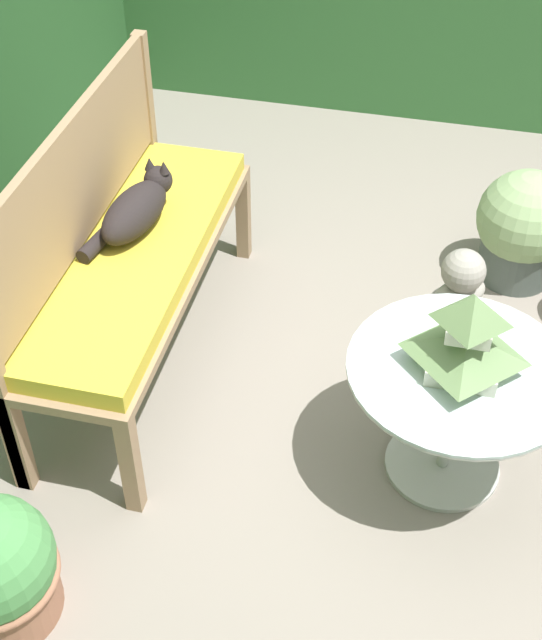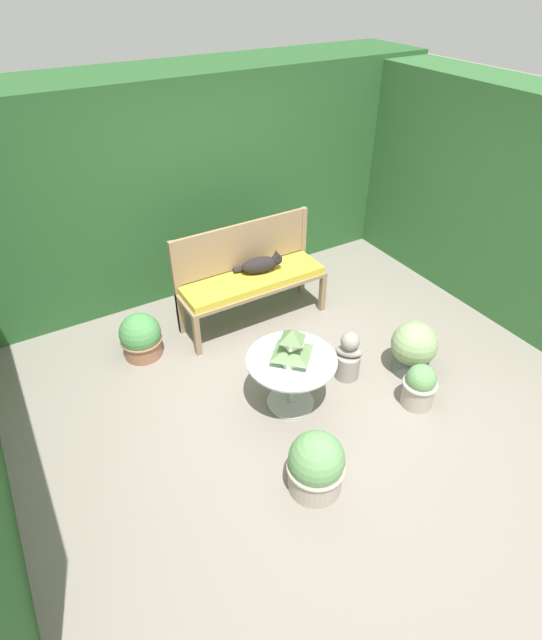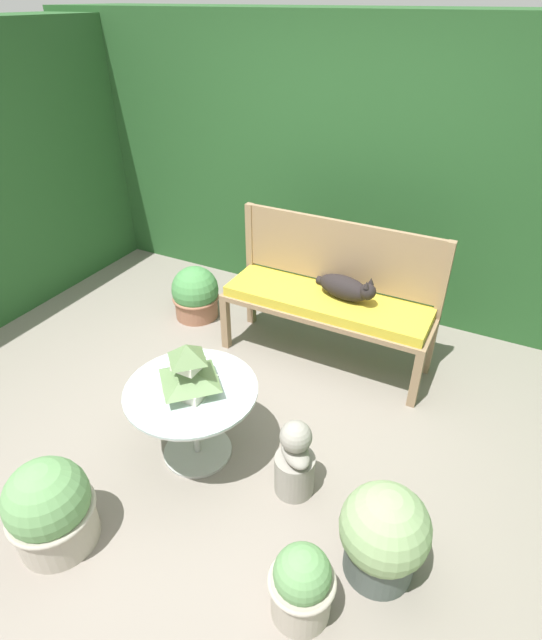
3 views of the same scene
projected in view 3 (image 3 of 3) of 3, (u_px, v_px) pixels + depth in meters
name	position (u px, v px, depth m)	size (l,w,h in m)	color
ground	(238.00, 431.00, 3.36)	(30.00, 30.00, 0.00)	gray
foliage_hedge_back	(371.00, 161.00, 4.55)	(6.40, 1.07, 2.39)	#285628
garden_bench	(326.00, 306.00, 3.77)	(1.61, 0.49, 0.57)	#937556
bench_backrest	(339.00, 260.00, 3.78)	(1.61, 0.06, 1.09)	#937556
cat	(346.00, 288.00, 3.66)	(0.51, 0.28, 0.22)	black
patio_table	(193.00, 403.00, 2.98)	(0.79, 0.79, 0.53)	#B7B7B2
pagoda_birdhouse	(189.00, 371.00, 2.84)	(0.32, 0.32, 0.32)	silver
garden_bust	(295.00, 461.00, 2.85)	(0.29, 0.28, 0.52)	gray
potted_plant_hedge_corner	(50.00, 508.00, 2.56)	(0.45, 0.45, 0.54)	#ADA393
potted_plant_patio_mid	(383.00, 535.00, 2.41)	(0.44, 0.44, 0.55)	#4C5651
potted_plant_path_edge	(302.00, 585.00, 2.27)	(0.32, 0.32, 0.44)	#ADA393
potted_plant_bench_right	(196.00, 294.00, 4.45)	(0.42, 0.42, 0.48)	#9E664C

